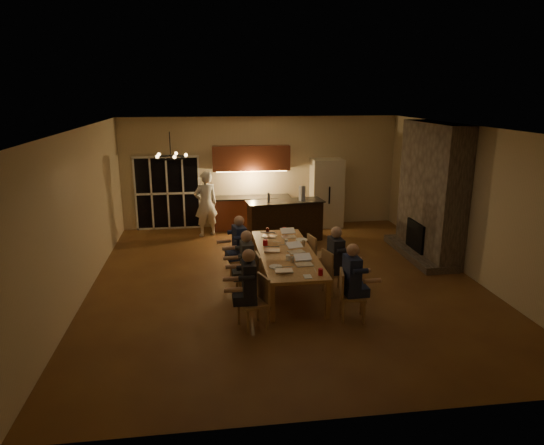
{
  "coord_description": "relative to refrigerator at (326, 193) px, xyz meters",
  "views": [
    {
      "loc": [
        -1.57,
        -9.45,
        3.88
      ],
      "look_at": [
        -0.24,
        0.3,
        1.21
      ],
      "focal_mm": 32.0,
      "sensor_mm": 36.0,
      "label": 1
    }
  ],
  "objects": [
    {
      "name": "floor",
      "position": [
        -1.9,
        -4.15,
        -1.0
      ],
      "size": [
        9.0,
        9.0,
        0.0
      ],
      "primitive_type": "plane",
      "color": "brown",
      "rests_on": "ground"
    },
    {
      "name": "back_wall",
      "position": [
        -1.9,
        0.37,
        0.6
      ],
      "size": [
        8.0,
        0.04,
        3.2
      ],
      "primitive_type": "cube",
      "color": "beige",
      "rests_on": "ground"
    },
    {
      "name": "left_wall",
      "position": [
        -5.92,
        -4.15,
        0.6
      ],
      "size": [
        0.04,
        9.0,
        3.2
      ],
      "primitive_type": "cube",
      "color": "beige",
      "rests_on": "ground"
    },
    {
      "name": "right_wall",
      "position": [
        2.12,
        -4.15,
        0.6
      ],
      "size": [
        0.04,
        9.0,
        3.2
      ],
      "primitive_type": "cube",
      "color": "beige",
      "rests_on": "ground"
    },
    {
      "name": "ceiling",
      "position": [
        -1.9,
        -4.15,
        2.22
      ],
      "size": [
        8.0,
        9.0,
        0.04
      ],
      "primitive_type": "cube",
      "color": "white",
      "rests_on": "back_wall"
    },
    {
      "name": "french_doors",
      "position": [
        -4.6,
        0.32,
        0.05
      ],
      "size": [
        1.86,
        0.08,
        2.1
      ],
      "primitive_type": "cube",
      "color": "black",
      "rests_on": "ground"
    },
    {
      "name": "fireplace",
      "position": [
        1.8,
        -2.95,
        0.6
      ],
      "size": [
        0.58,
        2.5,
        3.2
      ],
      "primitive_type": "cube",
      "color": "#695D52",
      "rests_on": "ground"
    },
    {
      "name": "kitchenette",
      "position": [
        -2.2,
        0.05,
        0.2
      ],
      "size": [
        2.24,
        0.68,
        2.4
      ],
      "primitive_type": null,
      "color": "maroon",
      "rests_on": "ground"
    },
    {
      "name": "refrigerator",
      "position": [
        0.0,
        0.0,
        0.0
      ],
      "size": [
        0.9,
        0.68,
        2.0
      ],
      "primitive_type": "cube",
      "color": "beige",
      "rests_on": "ground"
    },
    {
      "name": "dining_table",
      "position": [
        -1.93,
        -4.43,
        -0.62
      ],
      "size": [
        1.1,
        3.21,
        0.75
      ],
      "primitive_type": "cube",
      "color": "tan",
      "rests_on": "ground"
    },
    {
      "name": "bar_island",
      "position": [
        -1.44,
        -1.24,
        -0.46
      ],
      "size": [
        2.11,
        0.91,
        1.08
      ],
      "primitive_type": "cube",
      "rotation": [
        0.0,
        0.0,
        0.11
      ],
      "color": "black",
      "rests_on": "ground"
    },
    {
      "name": "chair_left_near",
      "position": [
        -2.78,
        -6.1,
        -0.55
      ],
      "size": [
        0.56,
        0.56,
        0.89
      ],
      "primitive_type": null,
      "rotation": [
        0.0,
        0.0,
        -1.22
      ],
      "color": "tan",
      "rests_on": "ground"
    },
    {
      "name": "chair_left_mid",
      "position": [
        -2.76,
        -4.94,
        -0.55
      ],
      "size": [
        0.47,
        0.47,
        0.89
      ],
      "primitive_type": null,
      "rotation": [
        0.0,
        0.0,
        -1.49
      ],
      "color": "tan",
      "rests_on": "ground"
    },
    {
      "name": "chair_left_far",
      "position": [
        -2.82,
        -3.85,
        -0.55
      ],
      "size": [
        0.52,
        0.52,
        0.89
      ],
      "primitive_type": null,
      "rotation": [
        0.0,
        0.0,
        -1.78
      ],
      "color": "tan",
      "rests_on": "ground"
    },
    {
      "name": "chair_right_near",
      "position": [
        -1.02,
        -6.05,
        -0.55
      ],
      "size": [
        0.51,
        0.51,
        0.89
      ],
      "primitive_type": null,
      "rotation": [
        0.0,
        0.0,
        1.39
      ],
      "color": "tan",
      "rests_on": "ground"
    },
    {
      "name": "chair_right_mid",
      "position": [
        -1.0,
        -4.88,
        -0.55
      ],
      "size": [
        0.54,
        0.54,
        0.89
      ],
      "primitive_type": null,
      "rotation": [
        0.0,
        0.0,
        1.84
      ],
      "color": "tan",
      "rests_on": "ground"
    },
    {
      "name": "chair_right_far",
      "position": [
        -1.09,
        -3.85,
        -0.55
      ],
      "size": [
        0.52,
        0.52,
        0.89
      ],
      "primitive_type": null,
      "rotation": [
        0.0,
        0.0,
        1.78
      ],
      "color": "tan",
      "rests_on": "ground"
    },
    {
      "name": "person_left_near",
      "position": [
        -2.83,
        -6.07,
        -0.31
      ],
      "size": [
        0.6,
        0.6,
        1.38
      ],
      "primitive_type": null,
      "rotation": [
        0.0,
        0.0,
        -1.57
      ],
      "color": "#20232A",
      "rests_on": "ground"
    },
    {
      "name": "person_right_near",
      "position": [
        -1.04,
        -6.02,
        -0.31
      ],
      "size": [
        0.63,
        0.63,
        1.38
      ],
      "primitive_type": null,
      "rotation": [
        0.0,
        0.0,
        1.62
      ],
      "color": "navy",
      "rests_on": "ground"
    },
    {
      "name": "person_left_mid",
      "position": [
        -2.77,
        -4.97,
        -0.31
      ],
      "size": [
        0.63,
        0.63,
        1.38
      ],
      "primitive_type": null,
      "rotation": [
        0.0,
        0.0,
        -1.52
      ],
      "color": "#383C42",
      "rests_on": "ground"
    },
    {
      "name": "person_right_mid",
      "position": [
        -1.04,
        -4.93,
        -0.31
      ],
      "size": [
        0.65,
        0.65,
        1.38
      ],
      "primitive_type": null,
      "rotation": [
        0.0,
        0.0,
        1.65
      ],
      "color": "#20232A",
      "rests_on": "ground"
    },
    {
      "name": "person_left_far",
      "position": [
        -2.83,
        -3.83,
        -0.31
      ],
      "size": [
        0.71,
        0.71,
        1.38
      ],
      "primitive_type": null,
      "rotation": [
        0.0,
        0.0,
        -1.37
      ],
      "color": "navy",
      "rests_on": "ground"
    },
    {
      "name": "standing_person",
      "position": [
        -3.52,
        -0.52,
        -0.1
      ],
      "size": [
        0.77,
        0.63,
        1.81
      ],
      "primitive_type": "imported",
      "rotation": [
        0.0,
        0.0,
        3.48
      ],
      "color": "white",
      "rests_on": "ground"
    },
    {
      "name": "chandelier",
      "position": [
        -4.09,
        -4.86,
        1.75
      ],
      "size": [
        0.56,
        0.56,
        0.03
      ],
      "primitive_type": "torus",
      "color": "black",
      "rests_on": "ceiling"
    },
    {
      "name": "laptop_a",
      "position": [
        -2.15,
        -5.5,
        -0.14
      ],
      "size": [
        0.34,
        0.3,
        0.23
      ],
      "primitive_type": null,
      "rotation": [
        0.0,
        0.0,
        3.07
      ],
      "color": "silver",
      "rests_on": "dining_table"
    },
    {
      "name": "laptop_b",
      "position": [
        -1.73,
        -5.24,
        -0.14
      ],
      "size": [
        0.34,
        0.3,
        0.23
      ],
      "primitive_type": null,
      "rotation": [
        0.0,
        0.0,
        0.07
      ],
      "color": "silver",
      "rests_on": "dining_table"
    },
    {
      "name": "laptop_c",
      "position": [
        -2.21,
        -4.33,
        -0.14
      ],
      "size": [
        0.36,
        0.33,
        0.23
      ],
      "primitive_type": null,
      "rotation": [
        0.0,
        0.0,
        2.96
      ],
      "color": "silver",
      "rests_on": "dining_table"
    },
    {
      "name": "laptop_d",
      "position": [
        -1.73,
        -4.49,
        -0.14
      ],
      "size": [
        0.38,
        0.35,
        0.23
      ],
      "primitive_type": null,
      "rotation": [
        0.0,
        0.0,
        0.23
      ],
      "color": "silver",
      "rests_on": "dining_table"
    },
    {
      "name": "laptop_e",
      "position": [
        -2.13,
        -3.33,
        -0.14
      ],
      "size": [
        0.39,
        0.36,
        0.23
      ],
      "primitive_type": null,
      "rotation": [
        0.0,
        0.0,
        2.83
      ],
      "color": "silver",
      "rests_on": "dining_table"
    },
    {
      "name": "laptop_f",
      "position": [
        -1.71,
        -3.45,
        -0.14
      ],
      "size": [
        0.34,
        0.3,
        0.23
      ],
      "primitive_type": null,
      "rotation": [
        0.0,
        0.0,
        0.07
      ],
      "color": "silver",
      "rests_on": "dining_table"
    },
    {
      "name": "mug_front",
      "position": [
        -1.98,
        -4.93,
        -0.2
      ],
      "size": [
        0.09,
        0.09,
        0.1
      ],
      "primitive_type": "cylinder",
      "color": "white",
      "rests_on": "dining_table"
    },
    {
      "name": "mug_mid",
      "position": [
        -1.84,
        -3.93,
        -0.2
      ],
      "size": [
        0.07,
        0.07,
        0.1
      ],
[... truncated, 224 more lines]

